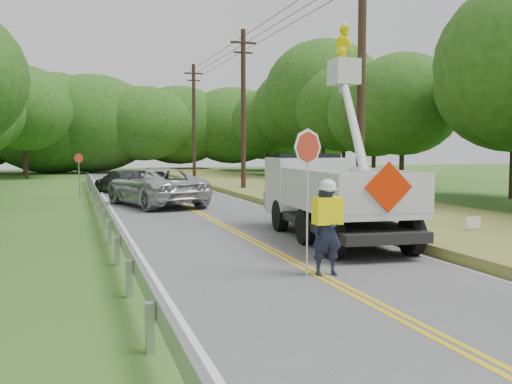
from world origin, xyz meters
name	(u,v)px	position (x,y,z in m)	size (l,w,h in m)	color
ground	(352,293)	(0.00, 0.00, 0.00)	(140.00, 140.00, 0.00)	#2F551B
road	(199,213)	(0.00, 14.00, 0.01)	(7.20, 96.00, 0.03)	#535356
guardrail	(100,201)	(-4.02, 14.91, 0.55)	(0.18, 48.00, 0.77)	#9EA0A7
utility_poles	(283,98)	(5.00, 17.02, 5.27)	(1.60, 43.30, 10.00)	black
tall_grass_verge	(348,204)	(7.10, 14.00, 0.15)	(7.00, 96.00, 0.30)	olive
treeline_right	(377,98)	(15.84, 26.69, 6.35)	(11.47, 51.26, 12.30)	#332319
treeline_horizon	(104,124)	(-1.70, 56.37, 5.50)	(55.73, 14.27, 11.29)	#214912
flagger	(327,224)	(0.14, 1.47, 1.15)	(1.18, 0.48, 3.17)	#191E33
bucket_truck	(324,184)	(2.59, 6.93, 1.62)	(3.91, 7.54, 7.13)	black
suv_silver	(155,187)	(-1.36, 17.49, 0.93)	(3.02, 6.54, 1.82)	#BBBCC3
suv_darkgrey	(121,181)	(-2.28, 25.94, 0.72)	(1.97, 4.83, 1.40)	#323538
stop_sign_permanent	(79,169)	(-4.78, 22.75, 1.65)	(0.50, 0.22, 2.49)	#9EA0A7
yard_sign	(473,223)	(6.35, 4.42, 0.52)	(0.50, 0.06, 0.72)	white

